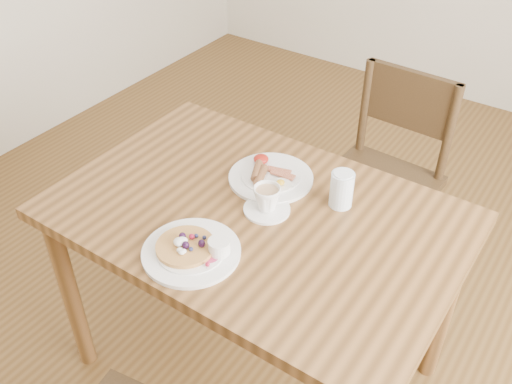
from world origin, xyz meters
TOP-DOWN VIEW (x-y plane):
  - ground at (0.00, 0.00)m, footprint 5.00×5.00m
  - dining_table at (0.00, 0.00)m, footprint 1.20×0.80m
  - chair_far at (0.11, 0.75)m, footprint 0.44×0.44m
  - pancake_plate at (-0.04, -0.25)m, footprint 0.27×0.27m
  - breakfast_plate at (-0.05, 0.16)m, footprint 0.27×0.27m
  - teacup_saucer at (0.03, 0.02)m, footprint 0.14×0.14m
  - water_glass at (0.19, 0.17)m, footprint 0.07×0.07m

SIDE VIEW (x-z plane):
  - ground at x=0.00m, z-range 0.00..0.00m
  - chair_far at x=0.11m, z-range 0.05..0.93m
  - dining_table at x=0.00m, z-range 0.28..1.03m
  - breakfast_plate at x=-0.05m, z-range 0.74..0.78m
  - pancake_plate at x=-0.04m, z-range 0.74..0.79m
  - teacup_saucer at x=0.03m, z-range 0.75..0.83m
  - water_glass at x=0.19m, z-range 0.75..0.86m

